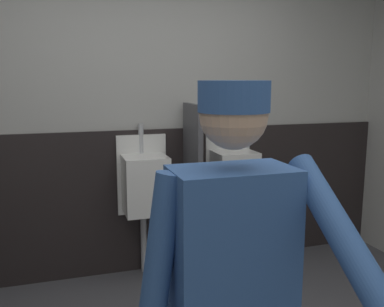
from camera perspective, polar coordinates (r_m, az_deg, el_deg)
wall_back at (r=3.50m, az=-7.14°, el=6.18°), size 4.99×0.12×2.72m
wainscot_band_back at (r=3.56m, az=-6.65°, el=-6.33°), size 4.39×0.03×1.19m
urinal_left at (r=3.38m, az=-6.37°, el=-4.00°), size 0.40×0.34×1.24m
urinal_middle at (r=3.59m, az=5.46°, el=-3.14°), size 0.40×0.34×1.24m
privacy_divider_panel at (r=3.36m, az=0.09°, el=-0.98°), size 0.04×0.40×0.90m
person at (r=1.49m, az=5.38°, el=-16.51°), size 0.62×0.60×1.58m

